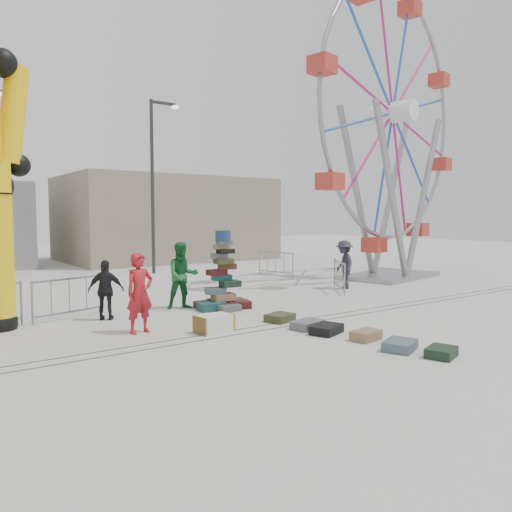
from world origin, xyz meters
TOP-DOWN VIEW (x-y plane):
  - ground at (0.00, 0.00)m, footprint 90.00×90.00m
  - track_line_near at (0.00, 0.60)m, footprint 40.00×0.04m
  - track_line_far at (0.00, 1.00)m, footprint 40.00×0.04m
  - building_right at (7.00, 20.00)m, footprint 12.00×8.00m
  - lamp_post_right at (3.09, 13.00)m, footprint 1.41×0.25m
  - suitcase_tower at (0.90, 3.55)m, footprint 1.69×1.42m
  - ferris_wheel at (10.68, 5.50)m, footprint 10.60×3.44m
  - steamer_trunk at (-0.83, 1.15)m, footprint 0.90×0.59m
  - row_case_0 at (1.14, 1.17)m, footprint 0.82×0.72m
  - row_case_1 at (1.15, 0.12)m, footprint 0.87×0.66m
  - row_case_2 at (1.17, -0.50)m, footprint 0.92×0.77m
  - row_case_3 at (1.45, -1.43)m, footprint 0.74×0.53m
  - row_case_4 at (1.38, -2.39)m, footprint 0.90×0.79m
  - row_case_5 at (1.61, -3.16)m, footprint 0.76×0.66m
  - barricade_dummy_c at (-3.11, 4.64)m, footprint 1.95×0.64m
  - barricade_wheel_front at (6.02, 3.91)m, footprint 1.23×1.69m
  - barricade_wheel_back at (7.08, 8.95)m, footprint 0.45×1.99m
  - pedestrian_red at (-2.25, 2.06)m, footprint 0.73×0.53m
  - pedestrian_green at (-0.04, 4.21)m, footprint 1.09×0.94m
  - pedestrian_black at (-2.39, 3.93)m, footprint 0.97×0.80m
  - pedestrian_grey at (6.66, 4.31)m, footprint 1.08×1.33m

SIDE VIEW (x-z plane):
  - ground at x=0.00m, z-range 0.00..0.00m
  - track_line_near at x=0.00m, z-range 0.00..0.01m
  - track_line_far at x=0.00m, z-range 0.00..0.01m
  - row_case_5 at x=1.61m, z-range 0.00..0.19m
  - row_case_0 at x=1.14m, z-range 0.00..0.20m
  - row_case_4 at x=1.38m, z-range 0.00..0.20m
  - row_case_1 at x=1.15m, z-range 0.00..0.20m
  - row_case_2 at x=1.17m, z-range 0.00..0.20m
  - row_case_3 at x=1.45m, z-range 0.00..0.21m
  - steamer_trunk at x=-0.83m, z-range 0.00..0.40m
  - barricade_dummy_c at x=-3.11m, z-range 0.00..1.10m
  - barricade_wheel_front at x=6.02m, z-range 0.00..1.10m
  - barricade_wheel_back at x=7.08m, z-range 0.00..1.10m
  - suitcase_tower at x=0.90m, z-range -0.50..1.77m
  - pedestrian_black at x=-2.39m, z-range 0.00..1.55m
  - pedestrian_grey at x=6.66m, z-range 0.00..1.79m
  - pedestrian_red at x=-2.25m, z-range 0.00..1.84m
  - pedestrian_green at x=-0.04m, z-range 0.00..1.93m
  - building_right at x=7.00m, z-range 0.00..5.00m
  - lamp_post_right at x=3.09m, z-range 0.48..8.48m
  - ferris_wheel at x=10.68m, z-range -0.10..12.39m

